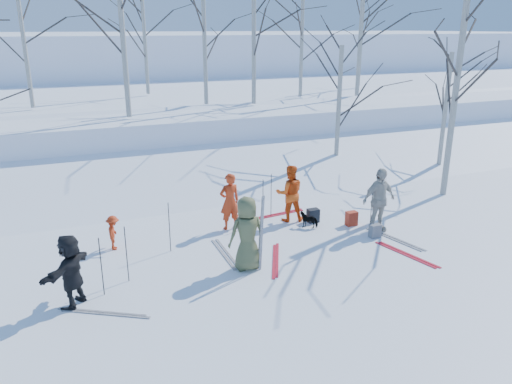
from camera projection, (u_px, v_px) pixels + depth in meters
name	position (u px, v px, depth m)	size (l,w,h in m)	color
ground	(278.00, 258.00, 12.54)	(120.00, 120.00, 0.00)	white
snow_ramp	(201.00, 178.00, 18.65)	(70.00, 9.50, 1.40)	white
snow_plateau	(149.00, 114.00, 27.17)	(70.00, 18.00, 2.20)	white
far_hill	(105.00, 68.00, 45.32)	(90.00, 30.00, 6.00)	white
skier_olive_center	(247.00, 234.00, 11.74)	(0.88, 0.58, 1.81)	#4F5533
skier_red_north	(230.00, 201.00, 14.15)	(0.60, 0.40, 1.65)	#B62F11
skier_redor_behind	(290.00, 193.00, 14.75)	(0.83, 0.65, 1.71)	#DD4A11
skier_red_seated	(113.00, 233.00, 12.93)	(0.60, 0.34, 0.92)	#B62F11
skier_cream_east	(379.00, 200.00, 13.98)	(1.08, 0.45, 1.84)	beige
skier_grey_west	(71.00, 271.00, 10.20)	(1.47, 0.47, 1.59)	black
dog	(309.00, 220.00, 14.44)	(0.25, 0.54, 0.46)	black
upright_ski_left	(261.00, 234.00, 11.61)	(0.07, 0.02, 1.90)	silver
upright_ski_right	(261.00, 233.00, 11.68)	(0.07, 0.02, 1.90)	silver
ski_pair_a	(395.00, 239.00, 13.65)	(0.64, 1.89, 0.02)	silver
ski_pair_b	(407.00, 254.00, 12.74)	(0.64, 1.89, 0.02)	red
ski_pair_c	(225.00, 254.00, 12.77)	(0.22, 1.90, 0.02)	silver
ski_pair_d	(103.00, 313.00, 10.13)	(1.73, 1.15, 0.02)	silver
ski_pair_e	(277.00, 215.00, 15.44)	(1.91, 0.42, 0.02)	red
ski_pair_f	(276.00, 260.00, 12.43)	(0.98, 1.81, 0.02)	red
ski_pole_a	(101.00, 267.00, 10.63)	(0.02, 0.02, 1.34)	black
ski_pole_b	(263.00, 201.00, 14.63)	(0.02, 0.02, 1.34)	black
ski_pole_c	(271.00, 195.00, 15.14)	(0.02, 0.02, 1.34)	black
ski_pole_d	(127.00, 254.00, 11.22)	(0.02, 0.02, 1.34)	black
ski_pole_e	(169.00, 227.00, 12.74)	(0.02, 0.02, 1.34)	black
ski_pole_f	(371.00, 207.00, 14.13)	(0.02, 0.02, 1.34)	black
backpack_red	(352.00, 219.00, 14.57)	(0.32, 0.22, 0.42)	#A82D19
backpack_grey	(375.00, 231.00, 13.74)	(0.30, 0.20, 0.38)	slate
backpack_dark	(313.00, 215.00, 14.84)	(0.34, 0.24, 0.40)	black
birch_plateau_b	(361.00, 24.00, 24.41)	(5.47, 5.47, 6.95)	silver
birch_plateau_c	(145.00, 42.00, 25.32)	(4.25, 4.25, 5.21)	silver
birch_plateau_d	(302.00, 46.00, 24.48)	(4.02, 4.02, 4.88)	silver
birch_plateau_e	(122.00, 28.00, 18.43)	(5.20, 5.20, 6.58)	silver
birch_plateau_f	(205.00, 45.00, 21.89)	(4.24, 4.24, 5.20)	silver
birch_plateau_h	(24.00, 44.00, 20.84)	(4.31, 4.31, 5.31)	silver
birch_plateau_i	(361.00, 39.00, 28.61)	(4.34, 4.34, 5.35)	silver
birch_plateau_j	(254.00, 37.00, 21.91)	(4.69, 4.69, 5.84)	silver
birch_edge_b	(455.00, 96.00, 16.28)	(5.35, 5.35, 6.79)	silver
birch_edge_c	(445.00, 113.00, 19.53)	(3.85, 3.85, 4.64)	silver
birch_edge_e	(339.00, 111.00, 19.33)	(4.03, 4.03, 4.90)	silver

